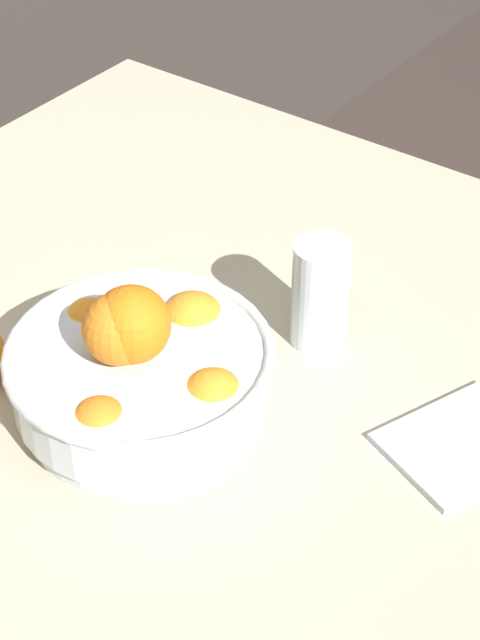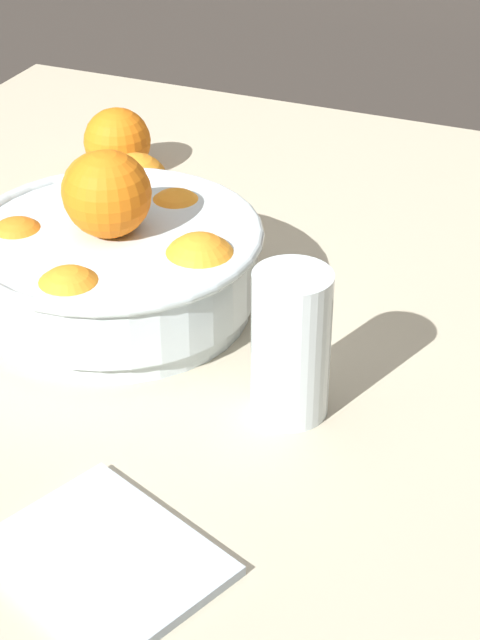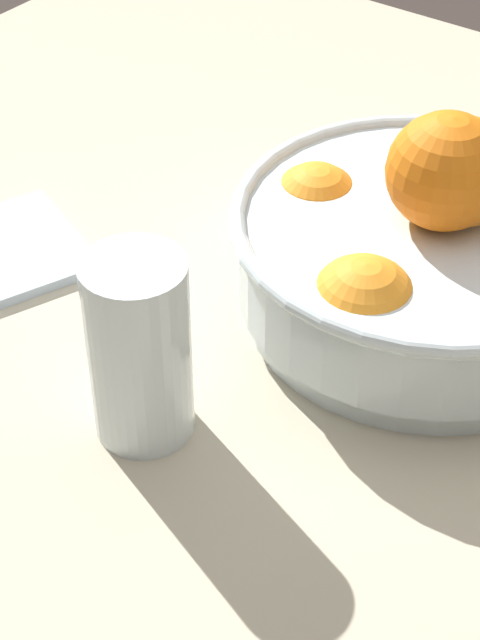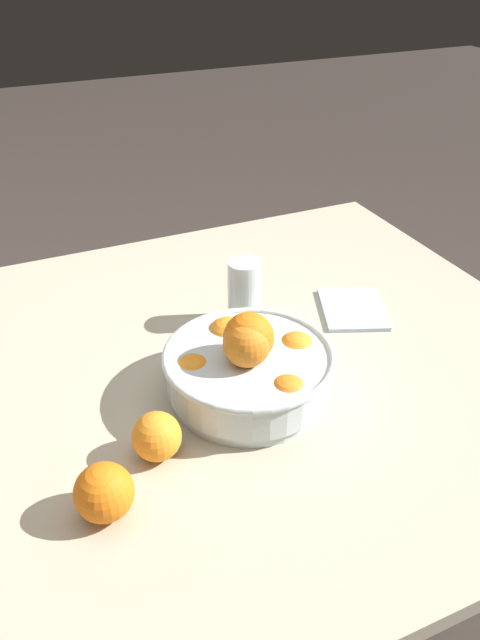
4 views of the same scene
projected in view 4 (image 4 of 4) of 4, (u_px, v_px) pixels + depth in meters
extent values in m
plane|color=#3D332D|center=(239.00, 610.00, 1.53)|extent=(12.00, 12.00, 0.00)
cube|color=#B7AD93|center=(239.00, 367.00, 1.12)|extent=(1.08, 1.19, 0.03)
cylinder|color=#936B47|center=(336.00, 336.00, 1.88)|extent=(0.05, 0.05, 0.74)
cylinder|color=silver|center=(249.00, 389.00, 1.03)|extent=(0.25, 0.25, 0.02)
cylinder|color=silver|center=(249.00, 370.00, 1.01)|extent=(0.27, 0.27, 0.06)
torus|color=silver|center=(249.00, 355.00, 0.99)|extent=(0.28, 0.28, 0.01)
sphere|color=orange|center=(228.00, 338.00, 1.07)|extent=(0.08, 0.08, 0.08)
sphere|color=orange|center=(193.00, 375.00, 0.99)|extent=(0.07, 0.07, 0.07)
sphere|color=orange|center=(287.00, 397.00, 0.94)|extent=(0.07, 0.07, 0.07)
sphere|color=orange|center=(296.00, 352.00, 1.04)|extent=(0.07, 0.07, 0.07)
sphere|color=orange|center=(249.00, 337.00, 0.96)|extent=(0.08, 0.08, 0.08)
sphere|color=orange|center=(247.00, 344.00, 0.95)|extent=(0.07, 0.07, 0.07)
cylinder|color=#F4A314|center=(244.00, 299.00, 1.19)|extent=(0.06, 0.06, 0.10)
cylinder|color=silver|center=(244.00, 292.00, 1.18)|extent=(0.06, 0.06, 0.13)
sphere|color=orange|center=(104.00, 492.00, 0.81)|extent=(0.08, 0.08, 0.08)
sphere|color=orange|center=(157.00, 436.00, 0.90)|extent=(0.07, 0.07, 0.07)
cube|color=silver|center=(352.00, 309.00, 1.25)|extent=(0.19, 0.17, 0.01)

